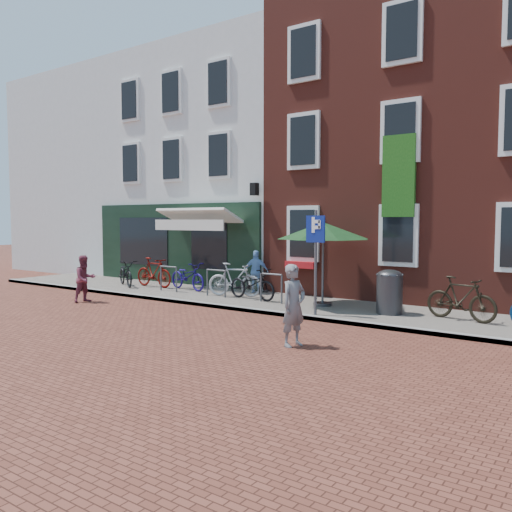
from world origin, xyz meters
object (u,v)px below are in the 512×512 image
Objects in this scene: litter_bin at (390,289)px; boy at (85,279)px; bicycle_2 at (188,276)px; cafe_person at (256,271)px; parasol at (323,227)px; woman at (294,305)px; bicycle_3 at (235,280)px; parking_sign at (316,246)px; bicycle_5 at (461,299)px; bicycle_1 at (154,272)px; bicycle_4 at (252,284)px; bicycle_0 at (126,273)px.

litter_bin is 8.70m from boy.
cafe_person is at bearing -59.15° from bicycle_2.
woman is (1.49, -3.99, -1.43)m from parasol.
woman is 0.91× the size of bicycle_2.
woman is at bearing -149.66° from bicycle_3.
parking_sign is 3.56m from bicycle_5.
parasol reaches higher than boy.
boy is at bearing -161.11° from litter_bin.
bicycle_1 is 1.00× the size of bicycle_3.
woman is at bearing -69.48° from parasol.
parasol is (-0.51, 1.35, 0.42)m from parking_sign.
bicycle_2 is 1.03× the size of bicycle_3.
bicycle_4 is at bearing -173.96° from parasol.
cafe_person reaches higher than bicycle_0.
bicycle_5 is at bearing -67.36° from boy.
litter_bin is 0.86× the size of cafe_person.
bicycle_5 is (10.18, -0.09, 0.00)m from bicycle_1.
parking_sign is at bearing 126.05° from bicycle_5.
woman reaches higher than bicycle_3.
bicycle_4 is at bearing -92.00° from bicycle_1.
cafe_person reaches higher than bicycle_3.
cafe_person is at bearing -46.08° from bicycle_0.
bicycle_1 is 3.62m from bicycle_3.
parasol is 1.84× the size of boy.
bicycle_3 reaches higher than bicycle_0.
litter_bin is 4.98m from cafe_person.
parking_sign is at bearing -128.72° from bicycle_3.
woman is 0.91× the size of bicycle_0.
parking_sign is 1.51× the size of bicycle_1.
parasol is 7.12m from boy.
bicycle_4 is 1.03× the size of bicycle_5.
bicycle_4 is (4.12, 2.72, -0.13)m from boy.
bicycle_1 is at bearing 179.36° from parasol.
cafe_person reaches higher than bicycle_4.
woman is 0.91× the size of bicycle_4.
bicycle_1 is (-8.08, 4.07, -0.18)m from woman.
litter_bin is at bearing 40.69° from parking_sign.
bicycle_3 is at bearing 61.01° from woman.
boy is at bearing 112.92° from bicycle_3.
woman is 9.82m from bicycle_0.
boy is 4.93m from bicycle_4.
parking_sign is 3.17m from bicycle_4.
parasol is at bearing -81.28° from bicycle_2.
litter_bin is 0.85× the size of boy.
litter_bin is at bearing 106.61° from bicycle_5.
bicycle_3 is (4.63, 0.24, 0.05)m from bicycle_0.
cafe_person is 0.78× the size of bicycle_2.
boy is at bearing -166.80° from parking_sign.
parking_sign reaches higher than cafe_person.
bicycle_1 is 0.97× the size of bicycle_2.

